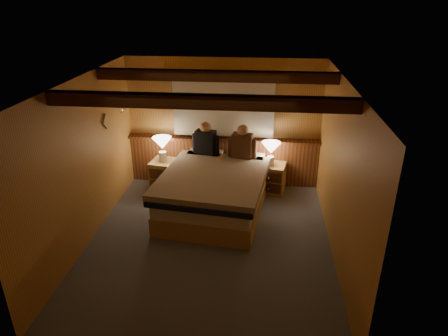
# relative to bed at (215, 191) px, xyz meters

# --- Properties ---
(floor) EXTENTS (4.20, 4.20, 0.00)m
(floor) POSITION_rel_bed_xyz_m (0.03, -0.92, -0.38)
(floor) COLOR #4F565E
(floor) RESTS_ON ground
(ceiling) EXTENTS (4.20, 4.20, 0.00)m
(ceiling) POSITION_rel_bed_xyz_m (0.03, -0.92, 2.02)
(ceiling) COLOR tan
(ceiling) RESTS_ON wall_back
(wall_back) EXTENTS (3.60, 0.00, 3.60)m
(wall_back) POSITION_rel_bed_xyz_m (0.03, 1.18, 0.82)
(wall_back) COLOR #C19245
(wall_back) RESTS_ON floor
(wall_left) EXTENTS (0.00, 4.20, 4.20)m
(wall_left) POSITION_rel_bed_xyz_m (-1.77, -0.92, 0.82)
(wall_left) COLOR #C19245
(wall_left) RESTS_ON floor
(wall_right) EXTENTS (0.00, 4.20, 4.20)m
(wall_right) POSITION_rel_bed_xyz_m (1.83, -0.92, 0.82)
(wall_right) COLOR #C19245
(wall_right) RESTS_ON floor
(wall_front) EXTENTS (3.60, 0.00, 3.60)m
(wall_front) POSITION_rel_bed_xyz_m (0.03, -3.02, 0.82)
(wall_front) COLOR #C19245
(wall_front) RESTS_ON floor
(wainscot) EXTENTS (3.60, 0.23, 0.94)m
(wainscot) POSITION_rel_bed_xyz_m (0.03, 1.11, 0.11)
(wainscot) COLOR brown
(wainscot) RESTS_ON wall_back
(curtain_window) EXTENTS (2.18, 0.09, 1.11)m
(curtain_window) POSITION_rel_bed_xyz_m (0.03, 1.11, 1.14)
(curtain_window) COLOR #492812
(curtain_window) RESTS_ON wall_back
(ceiling_beams) EXTENTS (3.60, 1.65, 0.16)m
(ceiling_beams) POSITION_rel_bed_xyz_m (0.03, -0.77, 1.93)
(ceiling_beams) COLOR #492812
(ceiling_beams) RESTS_ON ceiling
(coat_rail) EXTENTS (0.05, 0.55, 0.24)m
(coat_rail) POSITION_rel_bed_xyz_m (-1.69, 0.65, 1.29)
(coat_rail) COLOR white
(coat_rail) RESTS_ON wall_left
(framed_print) EXTENTS (0.30, 0.04, 0.25)m
(framed_print) POSITION_rel_bed_xyz_m (1.38, 1.16, 1.17)
(framed_print) COLOR tan
(framed_print) RESTS_ON wall_back
(bed) EXTENTS (1.88, 2.31, 0.73)m
(bed) POSITION_rel_bed_xyz_m (0.00, 0.00, 0.00)
(bed) COLOR tan
(bed) RESTS_ON floor
(nightstand_left) EXTENTS (0.58, 0.53, 0.57)m
(nightstand_left) POSITION_rel_bed_xyz_m (-1.02, 0.72, -0.09)
(nightstand_left) COLOR tan
(nightstand_left) RESTS_ON floor
(nightstand_right) EXTENTS (0.57, 0.53, 0.55)m
(nightstand_right) POSITION_rel_bed_xyz_m (0.95, 0.83, -0.10)
(nightstand_right) COLOR tan
(nightstand_right) RESTS_ON floor
(lamp_left) EXTENTS (0.35, 0.35, 0.46)m
(lamp_left) POSITION_rel_bed_xyz_m (-1.06, 0.75, 0.51)
(lamp_left) COLOR silver
(lamp_left) RESTS_ON nightstand_left
(lamp_right) EXTENTS (0.34, 0.34, 0.44)m
(lamp_right) POSITION_rel_bed_xyz_m (0.92, 0.80, 0.48)
(lamp_right) COLOR silver
(lamp_right) RESTS_ON nightstand_right
(person_left) EXTENTS (0.51, 0.28, 0.63)m
(person_left) POSITION_rel_bed_xyz_m (-0.26, 0.81, 0.59)
(person_left) COLOR black
(person_left) RESTS_ON bed
(person_right) EXTENTS (0.52, 0.25, 0.63)m
(person_right) POSITION_rel_bed_xyz_m (0.41, 0.70, 0.59)
(person_right) COLOR #533321
(person_right) RESTS_ON bed
(duffel_bag) EXTENTS (0.51, 0.34, 0.34)m
(duffel_bag) POSITION_rel_bed_xyz_m (-0.93, 0.60, -0.23)
(duffel_bag) COLOR black
(duffel_bag) RESTS_ON floor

